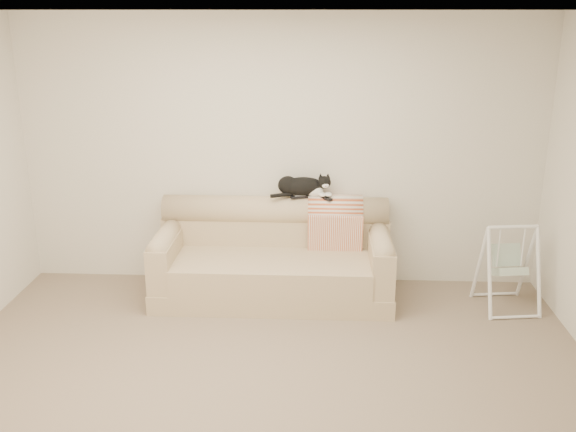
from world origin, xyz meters
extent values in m
plane|color=#7A6853|center=(0.00, 0.00, 0.00)|extent=(5.00, 5.00, 0.00)
cube|color=beige|center=(0.00, 2.00, 1.30)|extent=(5.00, 0.04, 2.60)
cube|color=beige|center=(0.00, -2.00, 1.30)|extent=(5.00, 0.04, 2.60)
cube|color=white|center=(0.00, 0.00, 2.59)|extent=(5.00, 4.00, 0.02)
cube|color=tan|center=(-0.05, 1.53, 0.09)|extent=(2.20, 0.90, 0.18)
cube|color=tan|center=(-0.05, 1.42, 0.30)|extent=(1.80, 0.68, 0.24)
cube|color=tan|center=(-0.05, 1.87, 0.43)|extent=(2.20, 0.22, 0.50)
cylinder|color=tan|center=(-0.05, 1.87, 0.76)|extent=(2.16, 0.28, 0.28)
cube|color=tan|center=(-1.04, 1.53, 0.39)|extent=(0.20, 0.88, 0.42)
cylinder|color=tan|center=(-1.04, 1.53, 0.60)|extent=(0.18, 0.84, 0.18)
cube|color=tan|center=(0.94, 1.53, 0.39)|extent=(0.20, 0.88, 0.42)
cylinder|color=tan|center=(0.94, 1.53, 0.60)|extent=(0.18, 0.84, 0.18)
cube|color=black|center=(0.19, 1.84, 0.91)|extent=(0.19, 0.10, 0.02)
cube|color=gray|center=(0.19, 1.84, 0.92)|extent=(0.11, 0.06, 0.01)
cube|color=black|center=(0.42, 1.81, 0.91)|extent=(0.15, 0.16, 0.02)
ellipsoid|color=black|center=(0.22, 1.87, 1.00)|extent=(0.42, 0.23, 0.17)
ellipsoid|color=black|center=(0.07, 1.86, 1.01)|extent=(0.21, 0.19, 0.17)
ellipsoid|color=white|center=(0.33, 1.85, 0.97)|extent=(0.17, 0.12, 0.12)
ellipsoid|color=black|center=(0.42, 1.85, 1.05)|extent=(0.14, 0.14, 0.12)
ellipsoid|color=white|center=(0.43, 1.80, 1.03)|extent=(0.07, 0.06, 0.05)
sphere|color=#BF7272|center=(0.43, 1.77, 1.03)|extent=(0.01, 0.01, 0.01)
cone|color=black|center=(0.38, 1.85, 1.11)|extent=(0.07, 0.07, 0.06)
cone|color=black|center=(0.45, 1.86, 1.11)|extent=(0.06, 0.07, 0.06)
sphere|color=#B77420|center=(0.40, 1.80, 1.06)|extent=(0.02, 0.02, 0.02)
sphere|color=#B77420|center=(0.44, 1.80, 1.06)|extent=(0.02, 0.02, 0.02)
ellipsoid|color=white|center=(0.40, 1.81, 0.94)|extent=(0.08, 0.10, 0.04)
ellipsoid|color=white|center=(0.46, 1.82, 0.94)|extent=(0.08, 0.10, 0.04)
cylinder|color=black|center=(0.02, 1.78, 0.94)|extent=(0.22, 0.13, 0.04)
cylinder|color=#BC4C22|center=(0.53, 1.87, 0.76)|extent=(0.52, 0.33, 0.33)
cube|color=#BC4C22|center=(0.53, 1.70, 0.56)|extent=(0.52, 0.09, 0.42)
cylinder|color=white|center=(1.88, 1.28, 0.39)|extent=(0.07, 0.28, 0.79)
cylinder|color=white|center=(1.85, 1.52, 0.39)|extent=(0.07, 0.28, 0.79)
cylinder|color=white|center=(2.32, 1.34, 0.39)|extent=(0.07, 0.28, 0.79)
cylinder|color=white|center=(2.29, 1.58, 0.39)|extent=(0.07, 0.28, 0.79)
cylinder|color=white|center=(2.09, 1.43, 0.78)|extent=(0.45, 0.09, 0.03)
cylinder|color=white|center=(2.12, 1.19, 0.02)|extent=(0.45, 0.09, 0.03)
cylinder|color=white|center=(2.05, 1.67, 0.02)|extent=(0.45, 0.09, 0.03)
cube|color=white|center=(2.09, 1.40, 0.36)|extent=(0.29, 0.27, 0.15)
cube|color=white|center=(2.08, 1.50, 0.48)|extent=(0.27, 0.15, 0.21)
cylinder|color=white|center=(1.97, 1.41, 0.59)|extent=(0.01, 0.01, 0.37)
cylinder|color=white|center=(2.20, 1.44, 0.59)|extent=(0.01, 0.01, 0.37)
camera|label=1|loc=(0.36, -4.01, 2.60)|focal=40.00mm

